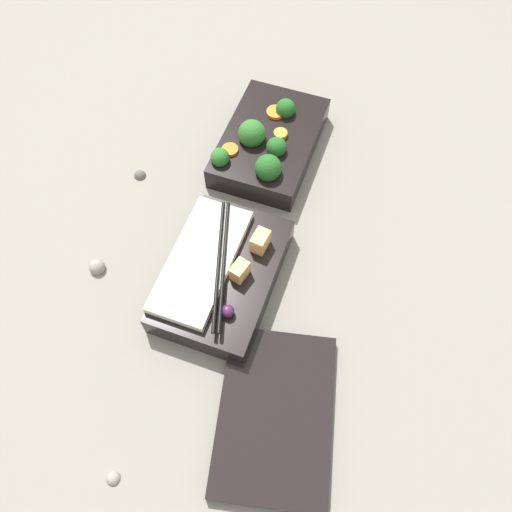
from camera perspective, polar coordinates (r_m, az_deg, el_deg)
name	(u,v)px	position (r m, az deg, el deg)	size (l,w,h in m)	color
ground_plane	(245,218)	(0.77, -1.22, 4.39)	(3.00, 3.00, 0.00)	gray
bento_tray_vegetable	(268,143)	(0.83, 1.44, 12.84)	(0.21, 0.14, 0.08)	black
bento_tray_rice	(221,273)	(0.70, -4.07, -1.97)	(0.21, 0.14, 0.07)	black
bento_lid	(275,414)	(0.65, 2.22, -17.59)	(0.21, 0.14, 0.02)	black
pebble_0	(97,267)	(0.76, -17.70, -1.21)	(0.02, 0.02, 0.02)	gray
pebble_1	(140,174)	(0.84, -13.16, 9.11)	(0.02, 0.02, 0.02)	#595651
pebble_2	(113,478)	(0.66, -16.07, -23.18)	(0.02, 0.02, 0.02)	gray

